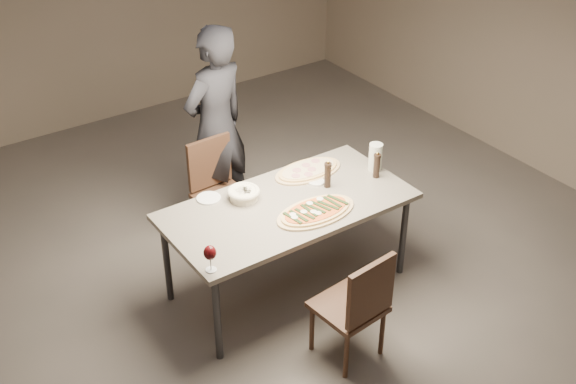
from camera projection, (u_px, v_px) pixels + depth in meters
room at (288, 123)px, 4.83m from camera, size 7.00×7.00×7.00m
dining_table at (288, 210)px, 5.21m from camera, size 1.80×0.90×0.75m
zucchini_pizza at (315, 211)px, 5.07m from camera, size 0.62×0.34×0.05m
ham_pizza at (308, 170)px, 5.55m from camera, size 0.57×0.32×0.04m
bread_basket at (244, 193)px, 5.21m from camera, size 0.24×0.24×0.08m
oil_dish at (316, 182)px, 5.42m from camera, size 0.13×0.13×0.01m
pepper_mill_left at (328, 175)px, 5.32m from camera, size 0.06×0.06×0.22m
pepper_mill_right at (377, 165)px, 5.44m from camera, size 0.06×0.06×0.22m
carafe at (375, 157)px, 5.53m from camera, size 0.11×0.11×0.22m
wine_glass at (210, 254)px, 4.47m from camera, size 0.08×0.08×0.19m
side_plate at (209, 198)px, 5.23m from camera, size 0.18×0.18×0.01m
chair_near at (358, 303)px, 4.67m from camera, size 0.45×0.45×0.87m
chair_far at (217, 185)px, 5.89m from camera, size 0.43×0.43×0.87m
diner at (216, 127)px, 5.93m from camera, size 0.72×0.56×1.74m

